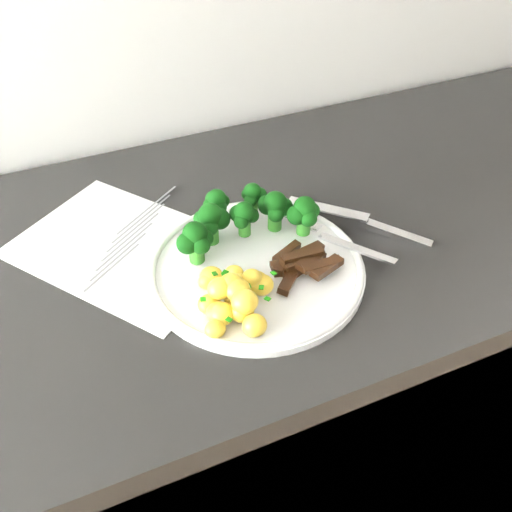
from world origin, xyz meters
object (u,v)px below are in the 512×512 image
Objects in this scene: fork at (341,241)px; knife at (376,227)px; counter at (202,430)px; broccoli at (243,216)px; potatoes at (235,296)px; beef_strips at (302,263)px; plate at (256,268)px; recipe_paper at (125,247)px.

knife is at bearing 13.89° from fork.
counter is 0.55m from knife.
broccoli is 1.63× the size of potatoes.
knife is (0.25, 0.07, -0.02)m from potatoes.
beef_strips reaches higher than knife.
potatoes reaches higher than plate.
plate reaches higher than recipe_paper.
knife is at bearing -15.39° from broccoli.
beef_strips is at bearing -163.48° from fork.
knife reaches higher than recipe_paper.
potatoes reaches higher than counter.
beef_strips reaches higher than fork.
counter is 6.58× the size of recipe_paper.
broccoli is 0.14m from potatoes.
fork reaches higher than knife.
plate is at bearing -176.79° from knife.
recipe_paper is 0.31m from fork.
fork is at bearing -24.47° from recipe_paper.
knife is at bearing 15.24° from beef_strips.
potatoes is (-0.06, -0.12, -0.02)m from broccoli.
fork is at bearing -30.22° from broccoli.
counter is 18.86× the size of potatoes.
broccoli reaches higher than potatoes.
plate is 1.81× the size of fork.
recipe_paper is 0.37m from knife.
knife is at bearing 14.92° from potatoes.
fork is 0.89× the size of knife.
beef_strips reaches higher than counter.
fork is at bearing -2.85° from plate.
plate is (0.15, -0.12, 0.01)m from recipe_paper.
beef_strips is at bearing -62.87° from broccoli.
potatoes is at bearing -164.68° from fork.
plate is at bearing 46.48° from potatoes.
recipe_paper is 0.20m from plate.
plate is at bearing 177.15° from fork.
knife reaches higher than plate.
knife is (0.28, -0.07, 0.47)m from counter.
plate is 1.61× the size of knife.
counter is at bearing 142.75° from beef_strips.
recipe_paper is at bearing 144.24° from beef_strips.
counter is 11.55× the size of broccoli.
fork reaches higher than plate.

